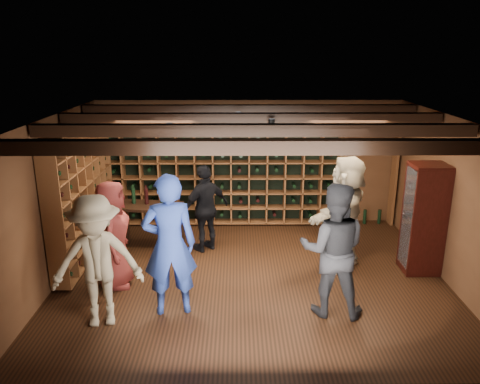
{
  "coord_description": "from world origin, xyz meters",
  "views": [
    {
      "loc": [
        -0.23,
        -6.69,
        3.47
      ],
      "look_at": [
        -0.18,
        0.2,
        1.34
      ],
      "focal_mm": 35.0,
      "sensor_mm": 36.0,
      "label": 1
    }
  ],
  "objects_px": {
    "guest_khaki": "(97,261)",
    "guest_beige": "(346,213)",
    "display_cabinet": "(423,221)",
    "tasting_table": "(149,210)",
    "man_blue_shirt": "(170,245)",
    "guest_red_floral": "(113,235)",
    "man_grey_suit": "(333,250)",
    "guest_woman_black": "(206,208)"
  },
  "relations": [
    {
      "from": "man_grey_suit",
      "to": "guest_red_floral",
      "type": "height_order",
      "value": "man_grey_suit"
    },
    {
      "from": "guest_beige",
      "to": "guest_woman_black",
      "type": "bearing_deg",
      "value": -73.38
    },
    {
      "from": "display_cabinet",
      "to": "guest_red_floral",
      "type": "distance_m",
      "value": 4.8
    },
    {
      "from": "man_grey_suit",
      "to": "guest_woman_black",
      "type": "relative_size",
      "value": 1.18
    },
    {
      "from": "guest_beige",
      "to": "man_blue_shirt",
      "type": "bearing_deg",
      "value": -29.04
    },
    {
      "from": "man_grey_suit",
      "to": "tasting_table",
      "type": "xyz_separation_m",
      "value": [
        -2.81,
        2.07,
        -0.17
      ]
    },
    {
      "from": "man_grey_suit",
      "to": "tasting_table",
      "type": "bearing_deg",
      "value": -26.15
    },
    {
      "from": "display_cabinet",
      "to": "guest_khaki",
      "type": "relative_size",
      "value": 0.99
    },
    {
      "from": "man_grey_suit",
      "to": "tasting_table",
      "type": "height_order",
      "value": "man_grey_suit"
    },
    {
      "from": "guest_beige",
      "to": "display_cabinet",
      "type": "bearing_deg",
      "value": 118.08
    },
    {
      "from": "guest_beige",
      "to": "guest_red_floral",
      "type": "bearing_deg",
      "value": -46.76
    },
    {
      "from": "man_blue_shirt",
      "to": "guest_beige",
      "type": "relative_size",
      "value": 1.04
    },
    {
      "from": "guest_khaki",
      "to": "guest_beige",
      "type": "distance_m",
      "value": 3.87
    },
    {
      "from": "man_grey_suit",
      "to": "guest_khaki",
      "type": "relative_size",
      "value": 1.04
    },
    {
      "from": "guest_red_floral",
      "to": "guest_beige",
      "type": "xyz_separation_m",
      "value": [
        3.58,
        0.58,
        0.12
      ]
    },
    {
      "from": "man_blue_shirt",
      "to": "tasting_table",
      "type": "relative_size",
      "value": 1.63
    },
    {
      "from": "man_grey_suit",
      "to": "guest_beige",
      "type": "bearing_deg",
      "value": -99.08
    },
    {
      "from": "guest_red_floral",
      "to": "guest_beige",
      "type": "height_order",
      "value": "guest_beige"
    },
    {
      "from": "man_blue_shirt",
      "to": "guest_red_floral",
      "type": "relative_size",
      "value": 1.19
    },
    {
      "from": "guest_red_floral",
      "to": "guest_woman_black",
      "type": "bearing_deg",
      "value": -49.7
    },
    {
      "from": "guest_beige",
      "to": "tasting_table",
      "type": "height_order",
      "value": "guest_beige"
    },
    {
      "from": "tasting_table",
      "to": "guest_woman_black",
      "type": "bearing_deg",
      "value": 9.26
    },
    {
      "from": "guest_red_floral",
      "to": "guest_khaki",
      "type": "distance_m",
      "value": 1.04
    },
    {
      "from": "guest_woman_black",
      "to": "tasting_table",
      "type": "relative_size",
      "value": 1.3
    },
    {
      "from": "man_blue_shirt",
      "to": "man_grey_suit",
      "type": "distance_m",
      "value": 2.16
    },
    {
      "from": "guest_woman_black",
      "to": "guest_khaki",
      "type": "distance_m",
      "value": 2.64
    },
    {
      "from": "display_cabinet",
      "to": "guest_woman_black",
      "type": "distance_m",
      "value": 3.59
    },
    {
      "from": "guest_red_floral",
      "to": "tasting_table",
      "type": "xyz_separation_m",
      "value": [
        0.29,
        1.28,
        -0.07
      ]
    },
    {
      "from": "display_cabinet",
      "to": "man_blue_shirt",
      "type": "relative_size",
      "value": 0.89
    },
    {
      "from": "guest_khaki",
      "to": "guest_beige",
      "type": "height_order",
      "value": "guest_beige"
    },
    {
      "from": "display_cabinet",
      "to": "guest_beige",
      "type": "bearing_deg",
      "value": 173.98
    },
    {
      "from": "display_cabinet",
      "to": "tasting_table",
      "type": "relative_size",
      "value": 1.46
    },
    {
      "from": "man_blue_shirt",
      "to": "guest_woman_black",
      "type": "xyz_separation_m",
      "value": [
        0.34,
        2.05,
        -0.2
      ]
    },
    {
      "from": "guest_khaki",
      "to": "tasting_table",
      "type": "xyz_separation_m",
      "value": [
        0.23,
        2.32,
        -0.13
      ]
    },
    {
      "from": "man_grey_suit",
      "to": "guest_woman_black",
      "type": "distance_m",
      "value": 2.76
    },
    {
      "from": "display_cabinet",
      "to": "man_grey_suit",
      "type": "height_order",
      "value": "man_grey_suit"
    },
    {
      "from": "guest_khaki",
      "to": "guest_beige",
      "type": "relative_size",
      "value": 0.93
    },
    {
      "from": "display_cabinet",
      "to": "man_grey_suit",
      "type": "xyz_separation_m",
      "value": [
        -1.68,
        -1.23,
        0.06
      ]
    },
    {
      "from": "guest_khaki",
      "to": "man_blue_shirt",
      "type": "bearing_deg",
      "value": 6.06
    },
    {
      "from": "guest_beige",
      "to": "tasting_table",
      "type": "bearing_deg",
      "value": -68.04
    },
    {
      "from": "display_cabinet",
      "to": "man_blue_shirt",
      "type": "xyz_separation_m",
      "value": [
        -3.84,
        -1.21,
        0.12
      ]
    },
    {
      "from": "display_cabinet",
      "to": "guest_red_floral",
      "type": "height_order",
      "value": "display_cabinet"
    }
  ]
}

